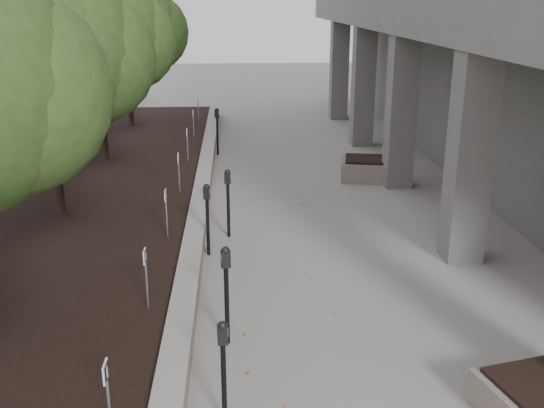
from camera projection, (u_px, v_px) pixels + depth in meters
name	position (u px, v px, depth m)	size (l,w,h in m)	color
retaining_wall	(201.00, 203.00, 14.75)	(0.39, 26.00, 0.50)	gray
planting_bed	(43.00, 208.00, 14.55)	(7.00, 26.00, 0.40)	black
crabapple_tree_3	(47.00, 88.00, 12.73)	(4.60, 4.00, 5.44)	#2C4A1C
crabapple_tree_4	(98.00, 64.00, 17.46)	(4.60, 4.00, 5.44)	#2C4A1C
crabapple_tree_5	(126.00, 50.00, 22.20)	(4.60, 4.00, 5.44)	#2C4A1C
parking_sign_2	(109.00, 402.00, 6.47)	(0.04, 0.22, 0.96)	black
parking_sign_3	(146.00, 279.00, 9.31)	(0.04, 0.22, 0.96)	black
parking_sign_4	(166.00, 213.00, 12.15)	(0.04, 0.22, 0.96)	black
parking_sign_5	(179.00, 173.00, 14.99)	(0.04, 0.22, 0.96)	black
parking_sign_6	(187.00, 145.00, 17.84)	(0.04, 0.22, 0.96)	black
parking_sign_7	(194.00, 125.00, 20.68)	(0.04, 0.22, 0.96)	black
parking_sign_8	(198.00, 109.00, 23.52)	(0.04, 0.22, 0.96)	black
parking_meter_1	(224.00, 375.00, 7.25)	(0.14, 0.10, 1.41)	black
parking_meter_2	(227.00, 296.00, 9.02)	(0.15, 0.11, 1.55)	black
parking_meter_3	(208.00, 220.00, 12.20)	(0.15, 0.10, 1.48)	black
parking_meter_4	(228.00, 203.00, 13.15)	(0.15, 0.11, 1.50)	black
parking_meter_5	(217.00, 132.00, 20.11)	(0.15, 0.11, 1.54)	black
planter_front	(535.00, 401.00, 7.48)	(1.14, 1.14, 0.53)	gray
planter_back	(364.00, 168.00, 17.60)	(1.28, 1.28, 0.60)	gray
berry_scatter	(287.00, 284.00, 11.13)	(3.30, 14.10, 0.02)	maroon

